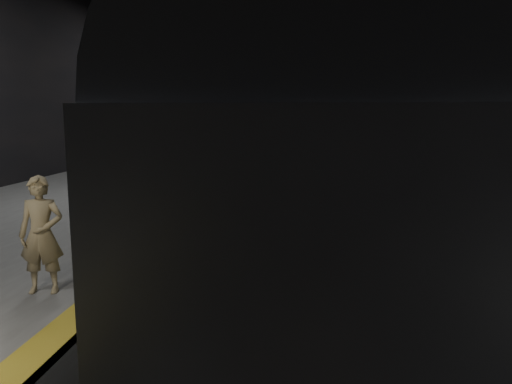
# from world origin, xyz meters

# --- Properties ---
(ground) EXTENTS (44.00, 44.00, 0.00)m
(ground) POSITION_xyz_m (0.00, 0.00, 0.00)
(ground) COLOR black
(ground) RESTS_ON ground
(platform_left) EXTENTS (9.00, 43.80, 1.00)m
(platform_left) POSITION_xyz_m (-7.50, 0.00, 0.50)
(platform_left) COLOR #4D4D4B
(platform_left) RESTS_ON ground
(tactile_strip) EXTENTS (0.50, 43.80, 0.01)m
(tactile_strip) POSITION_xyz_m (-3.25, 0.00, 1.00)
(tactile_strip) COLOR olive
(tactile_strip) RESTS_ON platform_left
(track) EXTENTS (2.40, 43.00, 0.24)m
(track) POSITION_xyz_m (0.00, 0.00, 0.07)
(track) COLOR #3F3328
(track) RESTS_ON ground
(train) EXTENTS (2.90, 19.32, 5.16)m
(train) POSITION_xyz_m (-0.00, -2.71, 2.88)
(train) COLOR #97999E
(train) RESTS_ON ground
(woman) EXTENTS (0.76, 0.57, 1.89)m
(woman) POSITION_xyz_m (-4.22, -7.81, 1.95)
(woman) COLOR #8C7B55
(woman) RESTS_ON platform_left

